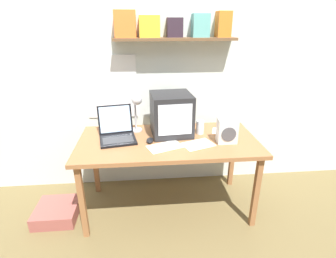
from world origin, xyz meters
TOP-DOWN VIEW (x-y plane):
  - ground_plane at (0.00, 0.00)m, footprint 12.00×12.00m
  - back_wall at (-0.00, 0.51)m, footprint 5.60×0.24m
  - corner_desk at (0.00, 0.00)m, footprint 1.55×0.76m
  - crt_monitor at (0.04, 0.14)m, footprint 0.38×0.39m
  - laptop at (-0.44, 0.09)m, footprint 0.36×0.39m
  - desk_lamp at (-0.26, 0.19)m, footprint 0.12×0.16m
  - juice_glass at (0.30, 0.11)m, footprint 0.07×0.07m
  - space_heater at (0.49, -0.10)m, footprint 0.17×0.11m
  - computer_mouse at (-0.16, -0.03)m, footprint 0.07×0.11m
  - loose_paper_near_laptop at (-0.04, -0.14)m, footprint 0.32×0.25m
  - printed_handout at (0.24, -0.12)m, footprint 0.29×0.25m
  - open_notebook at (0.54, 0.13)m, footprint 0.24×0.20m
  - floor_cushion at (-1.02, -0.06)m, footprint 0.36×0.36m

SIDE VIEW (x-z plane):
  - ground_plane at x=0.00m, z-range 0.00..0.00m
  - floor_cushion at x=-1.02m, z-range 0.00..0.12m
  - corner_desk at x=0.00m, z-range 0.30..1.00m
  - loose_paper_near_laptop at x=-0.04m, z-range 0.71..0.71m
  - printed_handout at x=0.24m, z-range 0.71..0.71m
  - open_notebook at x=0.54m, z-range 0.71..0.71m
  - computer_mouse at x=-0.16m, z-range 0.71..0.74m
  - juice_glass at x=0.30m, z-range 0.70..0.83m
  - laptop at x=-0.44m, z-range 0.64..0.91m
  - space_heater at x=0.49m, z-range 0.71..0.92m
  - crt_monitor at x=0.04m, z-range 0.71..1.08m
  - desk_lamp at x=-0.26m, z-range 0.78..1.15m
  - back_wall at x=0.00m, z-range 0.01..2.61m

